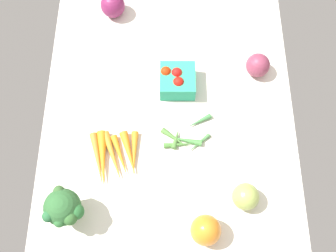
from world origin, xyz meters
TOP-DOWN VIEW (x-y plane):
  - tablecloth at (0.00, 0.00)cm, footprint 104.00×76.00cm
  - okra_pile at (3.24, 4.62)cm, footprint 13.09×15.45cm
  - broccoli_head at (25.66, -26.84)cm, footprint 10.53×10.60cm
  - berry_basket at (-14.82, 2.54)cm, footprint 10.77×10.77cm
  - carrot_bunch at (9.38, -15.74)cm, footprint 16.85×15.34cm
  - bell_pepper_orange at (30.48, 9.72)cm, footprint 11.08×11.08cm
  - heirloom_tomato_green at (21.43, 20.91)cm, footprint 7.41×7.41cm
  - red_onion_center at (-19.97, 27.74)cm, footprint 7.45×7.45cm
  - red_onion_near_basket at (-42.88, -18.78)cm, footprint 8.15×8.15cm

SIDE VIEW (x-z plane):
  - tablecloth at x=0.00cm, z-range 0.00..2.00cm
  - okra_pile at x=3.24cm, z-range 1.92..3.78cm
  - carrot_bunch at x=9.38cm, z-range 1.79..4.66cm
  - berry_basket at x=-14.82cm, z-range 1.79..8.98cm
  - heirloom_tomato_green at x=21.43cm, z-range 2.00..9.41cm
  - red_onion_center at x=-19.97cm, z-range 2.00..9.45cm
  - red_onion_near_basket at x=-42.88cm, z-range 2.00..10.15cm
  - bell_pepper_orange at x=30.48cm, z-range 2.00..11.17cm
  - broccoli_head at x=25.66cm, z-range 3.57..16.59cm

